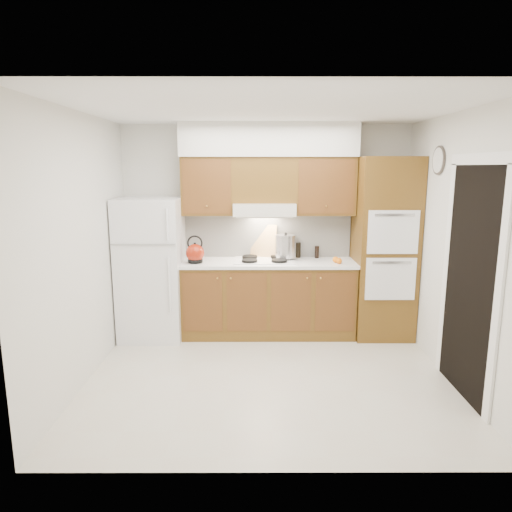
{
  "coord_description": "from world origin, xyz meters",
  "views": [
    {
      "loc": [
        -0.14,
        -4.31,
        2.08
      ],
      "look_at": [
        -0.13,
        0.45,
        1.15
      ],
      "focal_mm": 32.0,
      "sensor_mm": 36.0,
      "label": 1
    }
  ],
  "objects_px": {
    "fridge": "(152,268)",
    "kettle": "(195,253)",
    "oven_cabinet": "(384,249)",
    "stock_pot": "(285,246)"
  },
  "relations": [
    {
      "from": "fridge",
      "to": "kettle",
      "type": "distance_m",
      "value": 0.58
    },
    {
      "from": "fridge",
      "to": "oven_cabinet",
      "type": "height_order",
      "value": "oven_cabinet"
    },
    {
      "from": "fridge",
      "to": "stock_pot",
      "type": "bearing_deg",
      "value": 5.54
    },
    {
      "from": "kettle",
      "to": "stock_pot",
      "type": "height_order",
      "value": "stock_pot"
    },
    {
      "from": "oven_cabinet",
      "to": "kettle",
      "type": "relative_size",
      "value": 9.85
    },
    {
      "from": "fridge",
      "to": "stock_pot",
      "type": "height_order",
      "value": "fridge"
    },
    {
      "from": "fridge",
      "to": "kettle",
      "type": "bearing_deg",
      "value": -5.39
    },
    {
      "from": "oven_cabinet",
      "to": "stock_pot",
      "type": "height_order",
      "value": "oven_cabinet"
    },
    {
      "from": "oven_cabinet",
      "to": "stock_pot",
      "type": "distance_m",
      "value": 1.21
    },
    {
      "from": "kettle",
      "to": "stock_pot",
      "type": "xyz_separation_m",
      "value": [
        1.1,
        0.21,
        0.05
      ]
    }
  ]
}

